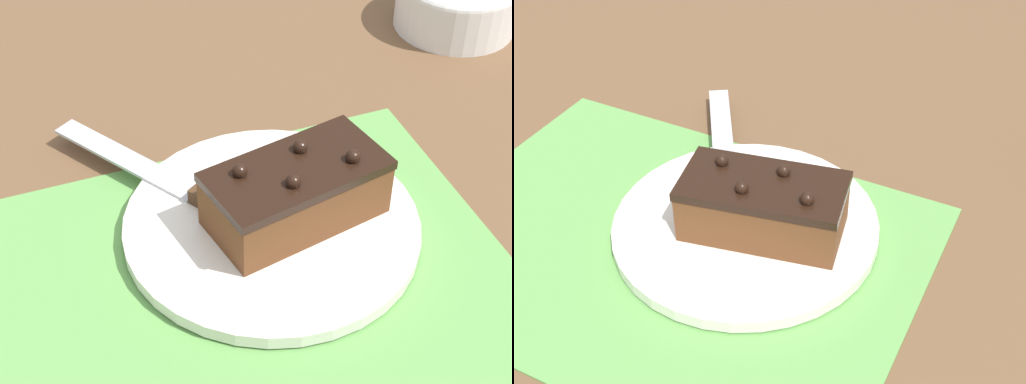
{
  "view_description": "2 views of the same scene",
  "coord_description": "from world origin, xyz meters",
  "views": [
    {
      "loc": [
        -0.14,
        -0.43,
        0.5
      ],
      "look_at": [
        0.04,
        0.03,
        0.07
      ],
      "focal_mm": 60.0,
      "sensor_mm": 36.0,
      "label": 1
    },
    {
      "loc": [
        0.3,
        -0.39,
        0.45
      ],
      "look_at": [
        0.08,
        0.06,
        0.05
      ],
      "focal_mm": 50.0,
      "sensor_mm": 36.0,
      "label": 2
    }
  ],
  "objects": [
    {
      "name": "chocolate_cake",
      "position": [
        0.08,
        0.04,
        0.04
      ],
      "size": [
        0.16,
        0.1,
        0.06
      ],
      "rotation": [
        0.0,
        0.0,
        0.2
      ],
      "color": "brown",
      "rests_on": "cake_plate"
    },
    {
      "name": "cake_plate",
      "position": [
        0.06,
        0.05,
        0.01
      ],
      "size": [
        0.25,
        0.25,
        0.01
      ],
      "color": "white",
      "rests_on": "placemat_woven"
    },
    {
      "name": "serving_knife",
      "position": [
        0.01,
        0.1,
        0.02
      ],
      "size": [
        0.14,
        0.21,
        0.01
      ],
      "rotation": [
        0.0,
        0.0,
        0.56
      ],
      "color": "#472D19",
      "rests_on": "cake_plate"
    },
    {
      "name": "placemat_woven",
      "position": [
        0.0,
        0.0,
        0.0
      ],
      "size": [
        0.46,
        0.34,
        0.0
      ],
      "primitive_type": "cube",
      "color": "#609E4C",
      "rests_on": "ground_plane"
    },
    {
      "name": "ground_plane",
      "position": [
        0.0,
        0.0,
        0.0
      ],
      "size": [
        3.0,
        3.0,
        0.0
      ],
      "primitive_type": "plane",
      "color": "brown"
    }
  ]
}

